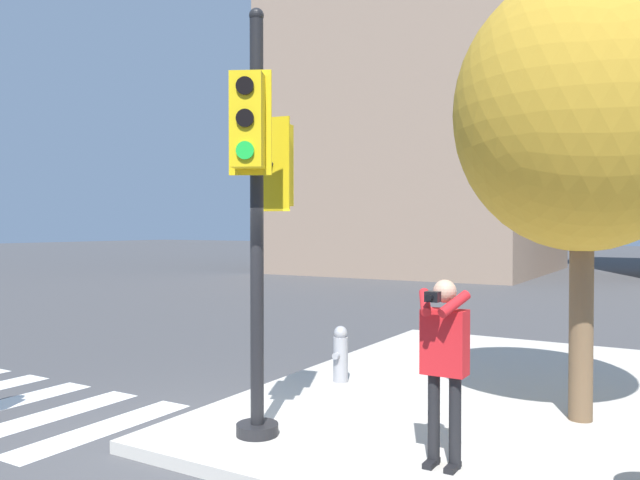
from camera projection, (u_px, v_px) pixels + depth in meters
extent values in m
plane|color=#424244|center=(181.00, 448.00, 6.49)|extent=(160.00, 160.00, 0.00)
cube|color=#BCB7AD|center=(591.00, 408.00, 7.70)|extent=(8.00, 8.00, 0.13)
cube|color=silver|center=(103.00, 428.00, 7.11)|extent=(0.48, 2.37, 0.01)
cube|color=silver|center=(50.00, 415.00, 7.59)|extent=(0.48, 2.37, 0.01)
cube|color=silver|center=(4.00, 404.00, 8.08)|extent=(0.48, 2.37, 0.01)
cylinder|color=black|center=(257.00, 429.00, 6.49)|extent=(0.44, 0.44, 0.12)
cylinder|color=black|center=(257.00, 223.00, 6.44)|extent=(0.14, 0.14, 4.18)
sphere|color=black|center=(256.00, 16.00, 6.40)|extent=(0.15, 0.15, 0.15)
cylinder|color=black|center=(266.00, 163.00, 6.64)|extent=(0.10, 0.30, 0.05)
cube|color=yellow|center=(277.00, 165.00, 6.89)|extent=(0.34, 0.29, 0.90)
cube|color=yellow|center=(272.00, 164.00, 6.76)|extent=(0.42, 0.09, 1.02)
cylinder|color=black|center=(282.00, 140.00, 7.01)|extent=(0.17, 0.06, 0.17)
cylinder|color=black|center=(282.00, 167.00, 7.01)|extent=(0.17, 0.06, 0.17)
cylinder|color=green|center=(282.00, 193.00, 7.02)|extent=(0.17, 0.06, 0.17)
cylinder|color=black|center=(253.00, 125.00, 6.20)|extent=(0.18, 0.29, 0.05)
cube|color=yellow|center=(248.00, 120.00, 5.93)|extent=(0.38, 0.35, 0.90)
cube|color=yellow|center=(250.00, 123.00, 6.07)|extent=(0.39, 0.21, 1.02)
cylinder|color=black|center=(245.00, 86.00, 5.79)|extent=(0.17, 0.10, 0.17)
cylinder|color=black|center=(245.00, 118.00, 5.80)|extent=(0.17, 0.10, 0.17)
cylinder|color=green|center=(245.00, 150.00, 5.81)|extent=(0.17, 0.10, 0.17)
cube|color=black|center=(431.00, 463.00, 5.65)|extent=(0.09, 0.24, 0.05)
cube|color=black|center=(453.00, 467.00, 5.55)|extent=(0.09, 0.24, 0.05)
cylinder|color=black|center=(434.00, 418.00, 5.70)|extent=(0.11, 0.11, 0.83)
cylinder|color=black|center=(455.00, 422.00, 5.59)|extent=(0.11, 0.11, 0.83)
cube|color=red|center=(445.00, 342.00, 5.63)|extent=(0.40, 0.22, 0.59)
sphere|color=tan|center=(445.00, 291.00, 5.62)|extent=(0.21, 0.21, 0.21)
cube|color=black|center=(433.00, 297.00, 5.35)|extent=(0.12, 0.10, 0.09)
cylinder|color=black|center=(430.00, 297.00, 5.29)|extent=(0.06, 0.08, 0.06)
cylinder|color=red|center=(425.00, 302.00, 5.57)|extent=(0.23, 0.35, 0.23)
cylinder|color=red|center=(454.00, 304.00, 5.43)|extent=(0.23, 0.35, 0.23)
cylinder|color=brown|center=(581.00, 311.00, 6.97)|extent=(0.26, 0.26, 2.46)
ellipsoid|color=#BC8E28|center=(583.00, 111.00, 6.93)|extent=(2.84, 2.84, 3.13)
cylinder|color=#99999E|center=(341.00, 359.00, 8.73)|extent=(0.21, 0.21, 0.63)
sphere|color=#99999E|center=(341.00, 333.00, 8.72)|extent=(0.19, 0.19, 0.19)
cylinder|color=#99999E|center=(336.00, 356.00, 8.61)|extent=(0.09, 0.06, 0.09)
cube|color=gray|center=(420.00, 127.00, 33.04)|extent=(12.79, 12.66, 15.24)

